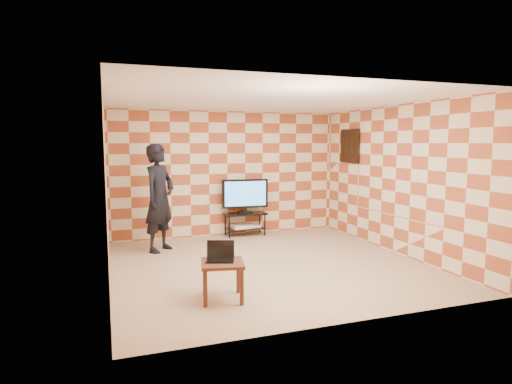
{
  "coord_description": "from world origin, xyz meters",
  "views": [
    {
      "loc": [
        -2.48,
        -6.51,
        2.01
      ],
      "look_at": [
        0.0,
        0.6,
        1.15
      ],
      "focal_mm": 30.0,
      "sensor_mm": 36.0,
      "label": 1
    }
  ],
  "objects_px": {
    "tv": "(245,194)",
    "person": "(159,198)",
    "tv_stand": "(245,219)",
    "side_table": "(222,268)"
  },
  "relations": [
    {
      "from": "tv",
      "to": "person",
      "type": "distance_m",
      "value": 2.05
    },
    {
      "from": "tv_stand",
      "to": "person",
      "type": "height_order",
      "value": "person"
    },
    {
      "from": "tv",
      "to": "person",
      "type": "height_order",
      "value": "person"
    },
    {
      "from": "tv_stand",
      "to": "tv",
      "type": "distance_m",
      "value": 0.54
    },
    {
      "from": "tv_stand",
      "to": "person",
      "type": "distance_m",
      "value": 2.15
    },
    {
      "from": "tv",
      "to": "side_table",
      "type": "distance_m",
      "value": 3.9
    },
    {
      "from": "tv",
      "to": "person",
      "type": "relative_size",
      "value": 0.51
    },
    {
      "from": "tv_stand",
      "to": "person",
      "type": "bearing_deg",
      "value": -158.54
    },
    {
      "from": "tv_stand",
      "to": "person",
      "type": "xyz_separation_m",
      "value": [
        -1.91,
        -0.75,
        0.64
      ]
    },
    {
      "from": "tv_stand",
      "to": "person",
      "type": "relative_size",
      "value": 0.46
    }
  ]
}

